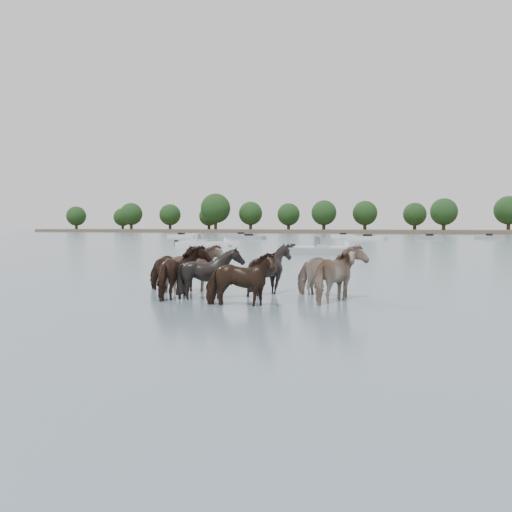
% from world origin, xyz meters
% --- Properties ---
extents(ground, '(400.00, 400.00, 0.00)m').
position_xyz_m(ground, '(0.00, 0.00, 0.00)').
color(ground, '#4B5E6C').
rests_on(ground, ground).
extents(shoreline, '(160.00, 30.00, 1.00)m').
position_xyz_m(shoreline, '(-70.00, 150.00, 0.50)').
color(shoreline, '#4C4233').
rests_on(shoreline, ground).
extents(pony_herd, '(7.22, 4.22, 1.67)m').
position_xyz_m(pony_herd, '(-1.80, -0.23, 0.64)').
color(pony_herd, black).
rests_on(pony_herd, ground).
extents(motorboat_a, '(5.05, 2.73, 1.92)m').
position_xyz_m(motorboat_a, '(-7.50, 26.50, 0.23)').
color(motorboat_a, silver).
rests_on(motorboat_a, ground).
extents(motorboat_b, '(5.37, 2.41, 1.92)m').
position_xyz_m(motorboat_b, '(-6.36, 23.45, 0.23)').
color(motorboat_b, gray).
rests_on(motorboat_b, ground).
extents(motorboat_f, '(5.76, 3.58, 1.92)m').
position_xyz_m(motorboat_f, '(-21.81, 33.56, 0.23)').
color(motorboat_f, silver).
rests_on(motorboat_f, ground).
extents(distant_flotilla, '(104.78, 26.70, 0.93)m').
position_xyz_m(distant_flotilla, '(0.70, 75.86, 0.26)').
color(distant_flotilla, silver).
rests_on(distant_flotilla, ground).
extents(treeline, '(149.77, 21.95, 12.52)m').
position_xyz_m(treeline, '(-68.76, 149.36, 6.16)').
color(treeline, '#382619').
rests_on(treeline, ground).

